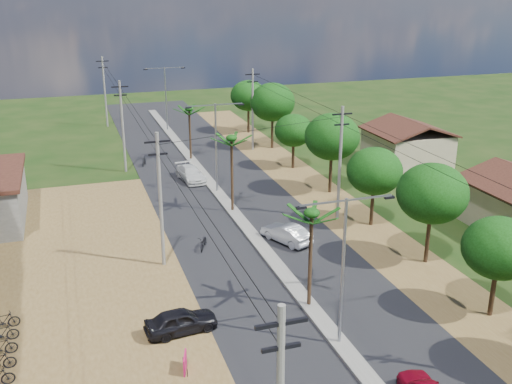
# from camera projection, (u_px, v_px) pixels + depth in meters

# --- Properties ---
(ground) EXTENTS (160.00, 160.00, 0.00)m
(ground) POSITION_uv_depth(u_px,v_px,m) (339.00, 344.00, 30.86)
(ground) COLOR black
(ground) RESTS_ON ground
(road) EXTENTS (12.00, 110.00, 0.04)m
(road) POSITION_uv_depth(u_px,v_px,m) (251.00, 235.00, 44.32)
(road) COLOR black
(road) RESTS_ON ground
(median) EXTENTS (1.00, 90.00, 0.18)m
(median) POSITION_uv_depth(u_px,v_px,m) (240.00, 219.00, 47.00)
(median) COLOR #605E56
(median) RESTS_ON ground
(dirt_lot_west) EXTENTS (18.00, 46.00, 0.04)m
(dirt_lot_west) POSITION_uv_depth(u_px,v_px,m) (35.00, 314.00, 33.65)
(dirt_lot_west) COLOR brown
(dirt_lot_west) RESTS_ON ground
(dirt_shoulder_east) EXTENTS (5.00, 90.00, 0.03)m
(dirt_shoulder_east) POSITION_uv_depth(u_px,v_px,m) (354.00, 221.00, 46.81)
(dirt_shoulder_east) COLOR brown
(dirt_shoulder_east) RESTS_ON ground
(house_east_far) EXTENTS (7.60, 7.50, 4.60)m
(house_east_far) POSITION_uv_depth(u_px,v_px,m) (408.00, 141.00, 61.37)
(house_east_far) COLOR tan
(house_east_far) RESTS_ON ground
(tree_east_b) EXTENTS (4.00, 4.00, 5.83)m
(tree_east_b) POSITION_uv_depth(u_px,v_px,m) (499.00, 248.00, 32.23)
(tree_east_b) COLOR black
(tree_east_b) RESTS_ON ground
(tree_east_c) EXTENTS (4.60, 4.60, 6.83)m
(tree_east_c) POSITION_uv_depth(u_px,v_px,m) (432.00, 193.00, 38.39)
(tree_east_c) COLOR black
(tree_east_c) RESTS_ON ground
(tree_east_d) EXTENTS (4.20, 4.20, 6.13)m
(tree_east_d) POSITION_uv_depth(u_px,v_px,m) (374.00, 171.00, 44.76)
(tree_east_d) COLOR black
(tree_east_d) RESTS_ON ground
(tree_east_e) EXTENTS (4.80, 4.80, 7.14)m
(tree_east_e) POSITION_uv_depth(u_px,v_px,m) (332.00, 137.00, 51.76)
(tree_east_e) COLOR black
(tree_east_e) RESTS_ON ground
(tree_east_f) EXTENTS (3.80, 3.80, 5.52)m
(tree_east_f) POSITION_uv_depth(u_px,v_px,m) (294.00, 130.00, 59.22)
(tree_east_f) COLOR black
(tree_east_f) RESTS_ON ground
(tree_east_g) EXTENTS (5.00, 5.00, 7.38)m
(tree_east_g) POSITION_uv_depth(u_px,v_px,m) (272.00, 102.00, 66.14)
(tree_east_g) COLOR black
(tree_east_g) RESTS_ON ground
(tree_east_h) EXTENTS (4.40, 4.40, 6.52)m
(tree_east_h) POSITION_uv_depth(u_px,v_px,m) (248.00, 96.00, 73.43)
(tree_east_h) COLOR black
(tree_east_h) RESTS_ON ground
(palm_median_near) EXTENTS (2.00, 2.00, 6.15)m
(palm_median_near) POSITION_uv_depth(u_px,v_px,m) (312.00, 217.00, 32.63)
(palm_median_near) COLOR black
(palm_median_near) RESTS_ON ground
(palm_median_mid) EXTENTS (2.00, 2.00, 6.55)m
(palm_median_mid) POSITION_uv_depth(u_px,v_px,m) (232.00, 142.00, 46.88)
(palm_median_mid) COLOR black
(palm_median_mid) RESTS_ON ground
(palm_median_far) EXTENTS (2.00, 2.00, 5.85)m
(palm_median_far) POSITION_uv_depth(u_px,v_px,m) (189.00, 111.00, 61.46)
(palm_median_far) COLOR black
(palm_median_far) RESTS_ON ground
(streetlight_near) EXTENTS (5.10, 0.18, 8.00)m
(streetlight_near) POSITION_uv_depth(u_px,v_px,m) (343.00, 260.00, 29.29)
(streetlight_near) COLOR gray
(streetlight_near) RESTS_ON ground
(streetlight_mid) EXTENTS (5.10, 0.18, 8.00)m
(streetlight_mid) POSITION_uv_depth(u_px,v_px,m) (216.00, 141.00, 51.74)
(streetlight_mid) COLOR gray
(streetlight_mid) RESTS_ON ground
(streetlight_far) EXTENTS (5.10, 0.18, 8.00)m
(streetlight_far) POSITION_uv_depth(u_px,v_px,m) (166.00, 93.00, 74.19)
(streetlight_far) COLOR gray
(streetlight_far) RESTS_ON ground
(utility_pole_w_b) EXTENTS (1.60, 0.24, 9.00)m
(utility_pole_w_b) POSITION_uv_depth(u_px,v_px,m) (160.00, 197.00, 38.03)
(utility_pole_w_b) COLOR #605E56
(utility_pole_w_b) RESTS_ON ground
(utility_pole_w_c) EXTENTS (1.60, 0.24, 9.00)m
(utility_pole_w_c) POSITION_uv_depth(u_px,v_px,m) (123.00, 125.00, 57.78)
(utility_pole_w_c) COLOR #605E56
(utility_pole_w_c) RESTS_ON ground
(utility_pole_w_d) EXTENTS (1.60, 0.24, 9.00)m
(utility_pole_w_d) POSITION_uv_depth(u_px,v_px,m) (105.00, 90.00, 76.64)
(utility_pole_w_d) COLOR #605E56
(utility_pole_w_d) RESTS_ON ground
(utility_pole_e_b) EXTENTS (1.60, 0.24, 9.00)m
(utility_pole_e_b) POSITION_uv_depth(u_px,v_px,m) (340.00, 161.00, 45.86)
(utility_pole_e_b) COLOR #605E56
(utility_pole_e_b) RESTS_ON ground
(utility_pole_e_c) EXTENTS (1.60, 0.24, 9.00)m
(utility_pole_e_c) POSITION_uv_depth(u_px,v_px,m) (253.00, 108.00, 65.62)
(utility_pole_e_c) COLOR #605E56
(utility_pole_e_c) RESTS_ON ground
(car_silver_mid) EXTENTS (2.94, 4.29, 1.34)m
(car_silver_mid) POSITION_uv_depth(u_px,v_px,m) (286.00, 234.00, 42.81)
(car_silver_mid) COLOR #A9ACB1
(car_silver_mid) RESTS_ON ground
(car_white_far) EXTENTS (2.45, 4.82, 1.34)m
(car_white_far) POSITION_uv_depth(u_px,v_px,m) (191.00, 174.00, 56.32)
(car_white_far) COLOR beige
(car_white_far) RESTS_ON ground
(car_parked_dark) EXTENTS (4.02, 1.99, 1.32)m
(car_parked_dark) POSITION_uv_depth(u_px,v_px,m) (181.00, 321.00, 31.71)
(car_parked_dark) COLOR black
(car_parked_dark) RESTS_ON ground
(moto_rider_west_a) EXTENTS (1.32, 1.97, 0.98)m
(moto_rider_west_a) POSITION_uv_depth(u_px,v_px,m) (204.00, 242.00, 41.82)
(moto_rider_west_a) COLOR black
(moto_rider_west_a) RESTS_ON ground
(moto_rider_west_b) EXTENTS (0.94, 1.68, 0.97)m
(moto_rider_west_b) POSITION_uv_depth(u_px,v_px,m) (144.00, 161.00, 60.99)
(moto_rider_west_b) COLOR black
(moto_rider_west_b) RESTS_ON ground
(roadside_sign) EXTENTS (0.38, 1.07, 0.91)m
(roadside_sign) POSITION_uv_depth(u_px,v_px,m) (185.00, 363.00, 28.57)
(roadside_sign) COLOR #AA0F4A
(roadside_sign) RESTS_ON ground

